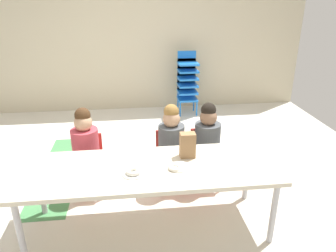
{
  "coord_description": "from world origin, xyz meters",
  "views": [
    {
      "loc": [
        -0.04,
        -3.13,
        1.91
      ],
      "look_at": [
        0.27,
        -0.59,
        0.85
      ],
      "focal_mm": 34.2,
      "sensor_mm": 36.0,
      "label": 1
    }
  ],
  "objects_px": {
    "craft_table": "(149,172)",
    "paper_bag_brown": "(188,145)",
    "seated_child_far_right": "(207,138)",
    "kid_chair_blue_stack": "(187,80)",
    "donut_powdered_on_plate": "(133,171)",
    "donut_powdered_loose": "(175,167)",
    "paper_plate_near_edge": "(133,174)",
    "seated_child_middle_seat": "(171,140)",
    "seated_child_near_camera": "(86,144)",
    "paper_plate_center_table": "(179,167)"
  },
  "relations": [
    {
      "from": "craft_table",
      "to": "paper_bag_brown",
      "type": "distance_m",
      "value": 0.4
    },
    {
      "from": "seated_child_far_right",
      "to": "kid_chair_blue_stack",
      "type": "relative_size",
      "value": 0.88
    },
    {
      "from": "donut_powdered_on_plate",
      "to": "donut_powdered_loose",
      "type": "bearing_deg",
      "value": 6.36
    },
    {
      "from": "craft_table",
      "to": "paper_plate_near_edge",
      "type": "distance_m",
      "value": 0.17
    },
    {
      "from": "kid_chair_blue_stack",
      "to": "paper_bag_brown",
      "type": "height_order",
      "value": "kid_chair_blue_stack"
    },
    {
      "from": "donut_powdered_loose",
      "to": "seated_child_middle_seat",
      "type": "bearing_deg",
      "value": 85.19
    },
    {
      "from": "paper_plate_near_edge",
      "to": "donut_powdered_on_plate",
      "type": "height_order",
      "value": "donut_powdered_on_plate"
    },
    {
      "from": "kid_chair_blue_stack",
      "to": "paper_plate_near_edge",
      "type": "bearing_deg",
      "value": -107.93
    },
    {
      "from": "seated_child_near_camera",
      "to": "paper_plate_near_edge",
      "type": "bearing_deg",
      "value": -56.91
    },
    {
      "from": "paper_plate_near_edge",
      "to": "donut_powdered_loose",
      "type": "bearing_deg",
      "value": 6.36
    },
    {
      "from": "seated_child_near_camera",
      "to": "seated_child_far_right",
      "type": "distance_m",
      "value": 1.21
    },
    {
      "from": "seated_child_near_camera",
      "to": "seated_child_middle_seat",
      "type": "height_order",
      "value": "same"
    },
    {
      "from": "seated_child_middle_seat",
      "to": "paper_plate_center_table",
      "type": "xyz_separation_m",
      "value": [
        -0.02,
        -0.62,
        0.05
      ]
    },
    {
      "from": "seated_child_middle_seat",
      "to": "seated_child_near_camera",
      "type": "bearing_deg",
      "value": 180.0
    },
    {
      "from": "donut_powdered_loose",
      "to": "seated_child_far_right",
      "type": "bearing_deg",
      "value": 57.16
    },
    {
      "from": "craft_table",
      "to": "seated_child_middle_seat",
      "type": "relative_size",
      "value": 2.29
    },
    {
      "from": "kid_chair_blue_stack",
      "to": "paper_plate_center_table",
      "type": "height_order",
      "value": "kid_chair_blue_stack"
    },
    {
      "from": "paper_plate_center_table",
      "to": "seated_child_middle_seat",
      "type": "bearing_deg",
      "value": 88.37
    },
    {
      "from": "paper_plate_near_edge",
      "to": "kid_chair_blue_stack",
      "type": "bearing_deg",
      "value": 72.07
    },
    {
      "from": "seated_child_middle_seat",
      "to": "seated_child_far_right",
      "type": "bearing_deg",
      "value": 0.0
    },
    {
      "from": "paper_bag_brown",
      "to": "donut_powdered_loose",
      "type": "distance_m",
      "value": 0.26
    },
    {
      "from": "seated_child_far_right",
      "to": "donut_powdered_on_plate",
      "type": "relative_size",
      "value": 7.62
    },
    {
      "from": "seated_child_middle_seat",
      "to": "kid_chair_blue_stack",
      "type": "bearing_deg",
      "value": 75.97
    },
    {
      "from": "donut_powdered_loose",
      "to": "paper_bag_brown",
      "type": "bearing_deg",
      "value": 55.83
    },
    {
      "from": "kid_chair_blue_stack",
      "to": "donut_powdered_on_plate",
      "type": "relative_size",
      "value": 8.64
    },
    {
      "from": "seated_child_near_camera",
      "to": "kid_chair_blue_stack",
      "type": "relative_size",
      "value": 0.88
    },
    {
      "from": "seated_child_middle_seat",
      "to": "paper_bag_brown",
      "type": "relative_size",
      "value": 4.17
    },
    {
      "from": "donut_powdered_on_plate",
      "to": "paper_bag_brown",
      "type": "bearing_deg",
      "value": 26.87
    },
    {
      "from": "craft_table",
      "to": "donut_powdered_loose",
      "type": "height_order",
      "value": "donut_powdered_loose"
    },
    {
      "from": "paper_plate_center_table",
      "to": "kid_chair_blue_stack",
      "type": "bearing_deg",
      "value": 78.6
    },
    {
      "from": "seated_child_near_camera",
      "to": "paper_plate_near_edge",
      "type": "xyz_separation_m",
      "value": [
        0.45,
        -0.69,
        0.05
      ]
    },
    {
      "from": "craft_table",
      "to": "seated_child_middle_seat",
      "type": "height_order",
      "value": "seated_child_middle_seat"
    },
    {
      "from": "craft_table",
      "to": "donut_powdered_on_plate",
      "type": "bearing_deg",
      "value": -142.63
    },
    {
      "from": "paper_plate_near_edge",
      "to": "paper_plate_center_table",
      "type": "xyz_separation_m",
      "value": [
        0.37,
        0.07,
        0.0
      ]
    },
    {
      "from": "craft_table",
      "to": "seated_child_far_right",
      "type": "relative_size",
      "value": 2.29
    },
    {
      "from": "kid_chair_blue_stack",
      "to": "paper_bag_brown",
      "type": "bearing_deg",
      "value": -100.07
    },
    {
      "from": "seated_child_near_camera",
      "to": "donut_powdered_loose",
      "type": "height_order",
      "value": "seated_child_near_camera"
    },
    {
      "from": "paper_bag_brown",
      "to": "paper_plate_near_edge",
      "type": "xyz_separation_m",
      "value": [
        -0.47,
        -0.24,
        -0.11
      ]
    },
    {
      "from": "seated_child_near_camera",
      "to": "paper_bag_brown",
      "type": "relative_size",
      "value": 4.17
    },
    {
      "from": "craft_table",
      "to": "seated_child_far_right",
      "type": "height_order",
      "value": "seated_child_far_right"
    },
    {
      "from": "seated_child_near_camera",
      "to": "craft_table",
      "type": "bearing_deg",
      "value": -45.86
    },
    {
      "from": "paper_bag_brown",
      "to": "paper_plate_center_table",
      "type": "height_order",
      "value": "paper_bag_brown"
    },
    {
      "from": "paper_bag_brown",
      "to": "donut_powdered_on_plate",
      "type": "height_order",
      "value": "paper_bag_brown"
    },
    {
      "from": "donut_powdered_on_plate",
      "to": "donut_powdered_loose",
      "type": "distance_m",
      "value": 0.34
    },
    {
      "from": "paper_plate_center_table",
      "to": "donut_powdered_on_plate",
      "type": "height_order",
      "value": "donut_powdered_on_plate"
    },
    {
      "from": "craft_table",
      "to": "paper_bag_brown",
      "type": "xyz_separation_m",
      "value": [
        0.34,
        0.14,
        0.16
      ]
    },
    {
      "from": "paper_plate_near_edge",
      "to": "donut_powdered_loose",
      "type": "relative_size",
      "value": 1.6
    },
    {
      "from": "seated_child_far_right",
      "to": "paper_plate_center_table",
      "type": "height_order",
      "value": "seated_child_far_right"
    },
    {
      "from": "paper_plate_near_edge",
      "to": "seated_child_far_right",
      "type": "bearing_deg",
      "value": 42.44
    },
    {
      "from": "seated_child_near_camera",
      "to": "donut_powdered_on_plate",
      "type": "xyz_separation_m",
      "value": [
        0.45,
        -0.69,
        0.07
      ]
    }
  ]
}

